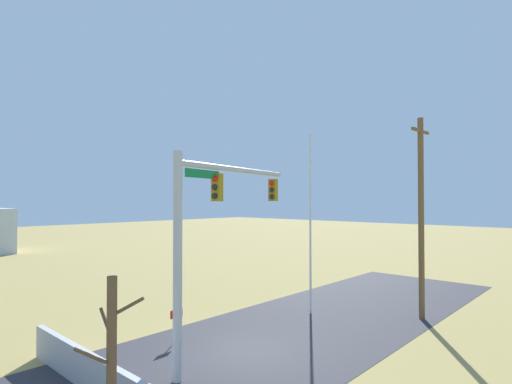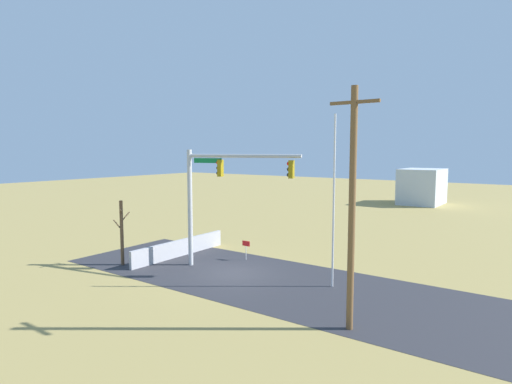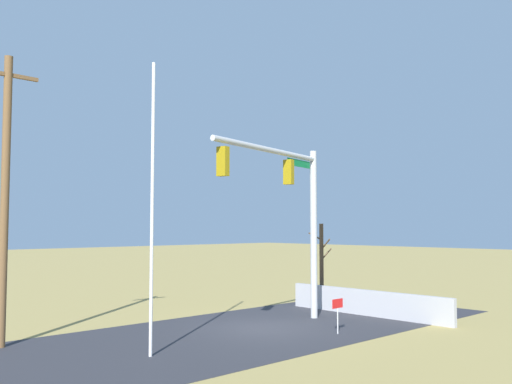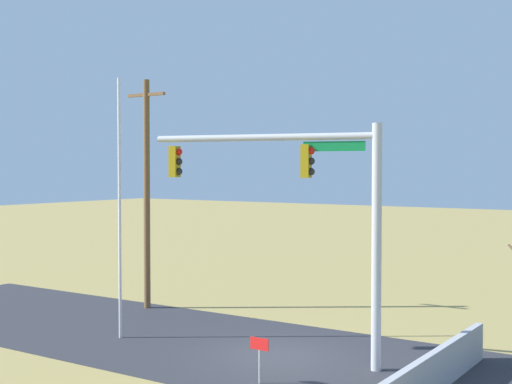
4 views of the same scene
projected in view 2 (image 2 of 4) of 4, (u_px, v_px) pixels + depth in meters
ground_plane at (233, 273)px, 23.36m from camera, size 160.00×160.00×0.00m
road_surface at (295, 286)px, 21.07m from camera, size 28.00×8.00×0.01m
sidewalk_corner at (179, 262)px, 25.56m from camera, size 6.00×6.00×0.01m
retaining_fence at (180, 248)px, 27.05m from camera, size 0.20×7.92×1.08m
signal_mast at (217, 186)px, 23.84m from camera, size 6.82×1.74×6.91m
flagpole at (334, 202)px, 20.57m from camera, size 0.10×0.10×8.63m
utility_pole at (352, 206)px, 15.52m from camera, size 1.90×0.26×9.20m
bare_tree at (122, 232)px, 24.79m from camera, size 1.27×1.02×3.90m
open_sign at (246, 246)px, 26.02m from camera, size 0.56×0.04×1.22m
distant_building at (422, 186)px, 53.67m from camera, size 4.96×6.51×4.55m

